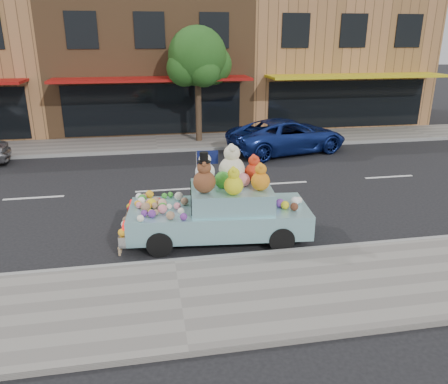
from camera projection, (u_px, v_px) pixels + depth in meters
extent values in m
plane|color=black|center=(163.00, 190.00, 14.21)|extent=(120.00, 120.00, 0.00)
cube|color=gray|center=(181.00, 301.00, 8.17)|extent=(60.00, 3.00, 0.12)
cube|color=gray|center=(156.00, 143.00, 20.22)|extent=(60.00, 3.00, 0.12)
cube|color=gray|center=(175.00, 262.00, 9.56)|extent=(60.00, 0.12, 0.13)
cube|color=gray|center=(158.00, 151.00, 18.82)|extent=(60.00, 0.12, 0.13)
cube|color=brown|center=(150.00, 60.00, 24.16)|extent=(10.00, 8.00, 7.00)
cube|color=black|center=(154.00, 109.00, 21.14)|extent=(8.50, 0.06, 2.40)
cube|color=maroon|center=(153.00, 79.00, 19.82)|extent=(9.00, 1.80, 0.12)
cube|color=black|center=(81.00, 30.00, 19.42)|extent=(1.40, 0.06, 1.60)
cube|color=black|center=(150.00, 30.00, 19.93)|extent=(1.40, 0.06, 1.60)
cube|color=black|center=(214.00, 30.00, 20.43)|extent=(1.40, 0.06, 1.60)
cube|color=#A77146|center=(320.00, 59.00, 25.85)|extent=(10.00, 8.00, 7.00)
cube|color=black|center=(347.00, 104.00, 22.83)|extent=(8.50, 0.06, 2.40)
cube|color=gold|center=(357.00, 76.00, 21.51)|extent=(9.00, 1.80, 0.12)
cube|color=black|center=(296.00, 31.00, 21.11)|extent=(1.40, 0.06, 1.60)
cube|color=black|center=(354.00, 31.00, 21.62)|extent=(1.40, 0.06, 1.60)
cube|color=black|center=(409.00, 31.00, 22.12)|extent=(1.40, 0.06, 1.60)
cylinder|color=#38281C|center=(198.00, 109.00, 20.04)|extent=(0.28, 0.28, 3.20)
sphere|color=#1E4A15|center=(197.00, 56.00, 19.26)|extent=(2.60, 2.60, 2.60)
sphere|color=#1E4A15|center=(212.00, 65.00, 19.79)|extent=(1.80, 1.80, 1.80)
sphere|color=#1E4A15|center=(185.00, 68.00, 19.14)|extent=(1.60, 1.60, 1.60)
sphere|color=#1E4A15|center=(204.00, 71.00, 18.94)|extent=(1.40, 1.40, 1.40)
sphere|color=#1E4A15|center=(189.00, 62.00, 19.86)|extent=(1.60, 1.60, 1.60)
imported|color=navy|center=(288.00, 136.00, 18.70)|extent=(5.57, 3.54, 1.43)
cylinder|color=black|center=(281.00, 239.00, 10.10)|extent=(0.62, 0.26, 0.60)
cylinder|color=black|center=(269.00, 214.00, 11.56)|extent=(0.62, 0.26, 0.60)
cylinder|color=black|center=(160.00, 244.00, 9.88)|extent=(0.62, 0.26, 0.60)
cylinder|color=black|center=(163.00, 217.00, 11.34)|extent=(0.62, 0.26, 0.60)
cube|color=#87C1CA|center=(219.00, 218.00, 10.63)|extent=(4.44, 2.10, 0.60)
cube|color=#87C1CA|center=(231.00, 197.00, 10.47)|extent=(2.03, 1.67, 0.50)
cube|color=silver|center=(127.00, 227.00, 10.51)|extent=(0.33, 1.79, 0.26)
cube|color=red|center=(124.00, 226.00, 9.77)|extent=(0.09, 0.28, 0.16)
cube|color=red|center=(131.00, 204.00, 11.04)|extent=(0.09, 0.28, 0.16)
cube|color=black|center=(191.00, 198.00, 10.40)|extent=(0.16, 1.30, 0.40)
sphere|color=brown|center=(204.00, 182.00, 9.92)|extent=(0.52, 0.52, 0.52)
sphere|color=brown|center=(204.00, 168.00, 9.81)|extent=(0.32, 0.32, 0.32)
sphere|color=brown|center=(205.00, 164.00, 9.67)|extent=(0.12, 0.12, 0.12)
sphere|color=brown|center=(203.00, 162.00, 9.88)|extent=(0.12, 0.12, 0.12)
cylinder|color=black|center=(204.00, 162.00, 9.76)|extent=(0.31, 0.31, 0.02)
cylinder|color=black|center=(204.00, 157.00, 9.73)|extent=(0.19, 0.19, 0.22)
sphere|color=beige|center=(232.00, 170.00, 10.61)|extent=(0.64, 0.64, 0.64)
sphere|color=beige|center=(232.00, 153.00, 10.48)|extent=(0.40, 0.40, 0.40)
sphere|color=beige|center=(233.00, 149.00, 10.30)|extent=(0.15, 0.15, 0.15)
sphere|color=beige|center=(231.00, 147.00, 10.56)|extent=(0.15, 0.15, 0.15)
sphere|color=#C96F12|center=(260.00, 181.00, 10.09)|extent=(0.44, 0.44, 0.44)
sphere|color=#C96F12|center=(261.00, 169.00, 9.99)|extent=(0.27, 0.27, 0.27)
sphere|color=#C96F12|center=(262.00, 167.00, 9.87)|extent=(0.10, 0.10, 0.10)
sphere|color=#C96F12|center=(260.00, 165.00, 10.05)|extent=(0.10, 0.10, 0.10)
sphere|color=#B42C13|center=(254.00, 172.00, 10.74)|extent=(0.45, 0.45, 0.45)
sphere|color=#B42C13|center=(254.00, 161.00, 10.64)|extent=(0.28, 0.28, 0.28)
sphere|color=#B42C13|center=(255.00, 158.00, 10.52)|extent=(0.11, 0.11, 0.11)
sphere|color=#B42C13|center=(253.00, 156.00, 10.70)|extent=(0.11, 0.11, 0.11)
sphere|color=white|center=(205.00, 172.00, 10.68)|extent=(0.49, 0.49, 0.49)
sphere|color=white|center=(205.00, 160.00, 10.58)|extent=(0.30, 0.30, 0.30)
sphere|color=white|center=(205.00, 157.00, 10.45)|extent=(0.11, 0.11, 0.11)
sphere|color=white|center=(204.00, 155.00, 10.64)|extent=(0.11, 0.11, 0.11)
sphere|color=gold|center=(234.00, 185.00, 9.80)|extent=(0.44, 0.44, 0.44)
sphere|color=gold|center=(234.00, 173.00, 9.71)|extent=(0.27, 0.27, 0.27)
sphere|color=gold|center=(235.00, 171.00, 9.59)|extent=(0.10, 0.10, 0.10)
sphere|color=gold|center=(233.00, 168.00, 9.76)|extent=(0.10, 0.10, 0.10)
sphere|color=#318C26|center=(223.00, 180.00, 10.31)|extent=(0.40, 0.40, 0.40)
sphere|color=#DF6F7D|center=(243.00, 180.00, 10.41)|extent=(0.32, 0.32, 0.32)
sphere|color=gold|center=(152.00, 203.00, 10.47)|extent=(0.22, 0.22, 0.22)
sphere|color=#DF6F7D|center=(177.00, 206.00, 10.35)|extent=(0.17, 0.17, 0.17)
sphere|color=#DF6F7D|center=(162.00, 209.00, 10.10)|extent=(0.22, 0.22, 0.22)
sphere|color=#EFEABE|center=(140.00, 218.00, 9.65)|extent=(0.16, 0.16, 0.16)
sphere|color=#EFEABE|center=(169.00, 207.00, 10.36)|extent=(0.14, 0.14, 0.14)
sphere|color=#318C26|center=(142.00, 198.00, 10.80)|extent=(0.20, 0.20, 0.20)
sphere|color=#EFEABE|center=(181.00, 211.00, 10.06)|extent=(0.16, 0.16, 0.16)
sphere|color=#DF6F7D|center=(139.00, 205.00, 10.41)|extent=(0.16, 0.16, 0.16)
sphere|color=#AD1216|center=(159.00, 200.00, 10.75)|extent=(0.14, 0.14, 0.14)
sphere|color=orange|center=(150.00, 194.00, 11.07)|extent=(0.20, 0.20, 0.20)
sphere|color=#EFEABE|center=(179.00, 196.00, 10.91)|extent=(0.22, 0.22, 0.22)
sphere|color=#622980|center=(144.00, 213.00, 9.94)|extent=(0.15, 0.15, 0.15)
sphere|color=#318C26|center=(170.00, 195.00, 11.15)|extent=(0.14, 0.14, 0.14)
sphere|color=#8B684C|center=(155.00, 206.00, 10.38)|extent=(0.16, 0.16, 0.16)
sphere|color=#8B684C|center=(144.00, 196.00, 10.99)|extent=(0.15, 0.15, 0.15)
sphere|color=#622980|center=(152.00, 214.00, 9.88)|extent=(0.19, 0.19, 0.19)
sphere|color=white|center=(139.00, 197.00, 10.94)|extent=(0.18, 0.18, 0.18)
sphere|color=white|center=(137.00, 203.00, 10.57)|extent=(0.14, 0.14, 0.14)
sphere|color=#318C26|center=(164.00, 196.00, 11.05)|extent=(0.14, 0.14, 0.14)
sphere|color=#8B684C|center=(146.00, 207.00, 10.22)|extent=(0.22, 0.22, 0.22)
sphere|color=gold|center=(151.00, 212.00, 10.01)|extent=(0.15, 0.15, 0.15)
sphere|color=#EFEABE|center=(156.00, 201.00, 10.72)|extent=(0.14, 0.14, 0.14)
sphere|color=#8B684C|center=(170.00, 215.00, 9.76)|extent=(0.20, 0.20, 0.20)
sphere|color=#622980|center=(184.00, 217.00, 9.73)|extent=(0.17, 0.17, 0.17)
sphere|color=orange|center=(138.00, 204.00, 10.50)|extent=(0.16, 0.16, 0.16)
sphere|color=#DF6F7D|center=(150.00, 202.00, 10.60)|extent=(0.17, 0.17, 0.17)
sphere|color=#8B684C|center=(185.00, 201.00, 10.62)|extent=(0.19, 0.19, 0.19)
sphere|color=#318C26|center=(163.00, 206.00, 10.37)|extent=(0.17, 0.17, 0.17)
sphere|color=white|center=(141.00, 201.00, 10.66)|extent=(0.19, 0.19, 0.19)
sphere|color=#8B684C|center=(155.00, 201.00, 10.58)|extent=(0.22, 0.22, 0.22)
sphere|color=orange|center=(147.00, 206.00, 10.33)|extent=(0.20, 0.20, 0.20)
sphere|color=#8B684C|center=(156.00, 212.00, 10.02)|extent=(0.14, 0.14, 0.14)
sphere|color=#D8A88C|center=(162.00, 203.00, 10.43)|extent=(0.22, 0.22, 0.22)
sphere|color=orange|center=(122.00, 232.00, 9.70)|extent=(0.17, 0.17, 0.17)
sphere|color=#8B684C|center=(126.00, 220.00, 10.37)|extent=(0.16, 0.16, 0.16)
sphere|color=#EFEABE|center=(125.00, 224.00, 10.13)|extent=(0.17, 0.17, 0.17)
sphere|color=#AD1216|center=(130.00, 209.00, 11.09)|extent=(0.14, 0.14, 0.14)
sphere|color=gold|center=(130.00, 207.00, 11.17)|extent=(0.18, 0.18, 0.18)
sphere|color=#318C26|center=(130.00, 209.00, 11.09)|extent=(0.13, 0.13, 0.13)
sphere|color=#622980|center=(130.00, 207.00, 11.16)|extent=(0.16, 0.16, 0.16)
sphere|color=#522817|center=(294.00, 207.00, 10.27)|extent=(0.19, 0.19, 0.19)
sphere|color=gold|center=(285.00, 205.00, 10.36)|extent=(0.20, 0.20, 0.20)
sphere|color=#622980|center=(280.00, 203.00, 10.46)|extent=(0.21, 0.21, 0.21)
sphere|color=#EFEABE|center=(299.00, 200.00, 10.71)|extent=(0.18, 0.18, 0.18)
sphere|color=white|center=(295.00, 201.00, 10.58)|extent=(0.22, 0.22, 0.22)
cylinder|color=#997A54|center=(119.00, 252.00, 9.78)|extent=(0.06, 0.06, 0.17)
sphere|color=#997A54|center=(119.00, 248.00, 9.75)|extent=(0.07, 0.07, 0.07)
cylinder|color=#997A54|center=(120.00, 249.00, 9.91)|extent=(0.06, 0.06, 0.17)
sphere|color=#997A54|center=(120.00, 246.00, 9.87)|extent=(0.07, 0.07, 0.07)
cylinder|color=#997A54|center=(121.00, 247.00, 10.03)|extent=(0.06, 0.06, 0.17)
sphere|color=#997A54|center=(121.00, 243.00, 10.00)|extent=(0.07, 0.07, 0.07)
cylinder|color=#997A54|center=(122.00, 244.00, 10.15)|extent=(0.06, 0.06, 0.17)
sphere|color=#997A54|center=(121.00, 241.00, 10.12)|extent=(0.07, 0.07, 0.07)
cylinder|color=#997A54|center=(123.00, 242.00, 10.27)|extent=(0.06, 0.06, 0.17)
sphere|color=#997A54|center=(122.00, 238.00, 10.24)|extent=(0.07, 0.07, 0.07)
cylinder|color=#997A54|center=(123.00, 239.00, 10.40)|extent=(0.06, 0.06, 0.17)
sphere|color=#997A54|center=(123.00, 236.00, 10.37)|extent=(0.07, 0.07, 0.07)
cylinder|color=#997A54|center=(124.00, 237.00, 10.52)|extent=(0.06, 0.06, 0.17)
sphere|color=#997A54|center=(124.00, 233.00, 10.49)|extent=(0.07, 0.07, 0.07)
cylinder|color=#997A54|center=(125.00, 235.00, 10.64)|extent=(0.06, 0.06, 0.17)
sphere|color=#997A54|center=(124.00, 231.00, 10.61)|extent=(0.07, 0.07, 0.07)
cylinder|color=#997A54|center=(125.00, 232.00, 10.77)|extent=(0.06, 0.06, 0.17)
sphere|color=#997A54|center=(125.00, 229.00, 10.73)|extent=(0.07, 0.07, 0.07)
cylinder|color=#997A54|center=(126.00, 230.00, 10.89)|extent=(0.06, 0.06, 0.17)
sphere|color=#997A54|center=(126.00, 227.00, 10.86)|extent=(0.07, 0.07, 0.07)
cylinder|color=#997A54|center=(127.00, 228.00, 11.01)|extent=(0.06, 0.06, 0.17)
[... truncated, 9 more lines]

